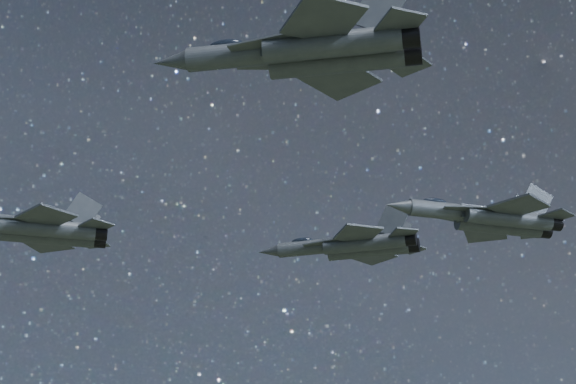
{
  "coord_description": "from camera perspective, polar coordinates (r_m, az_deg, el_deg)",
  "views": [
    {
      "loc": [
        6.47,
        -77.01,
        120.8
      ],
      "look_at": [
        1.12,
        -3.56,
        152.87
      ],
      "focal_mm": 60.0,
      "sensor_mm": 36.0,
      "label": 1
    }
  ],
  "objects": [
    {
      "name": "jet_lead",
      "position": [
        83.48,
        -14.89,
        -2.09
      ],
      "size": [
        16.33,
        10.98,
        4.12
      ],
      "rotation": [
        0.0,
        0.0,
        0.31
      ],
      "color": "#373D44"
    },
    {
      "name": "jet_right",
      "position": [
        63.57,
        1.44,
        8.34
      ],
      "size": [
        18.83,
        13.18,
        4.74
      ],
      "rotation": [
        0.0,
        0.0,
        -0.11
      ],
      "color": "#373D44"
    },
    {
      "name": "jet_left",
      "position": [
        95.77,
        3.89,
        -3.18
      ],
      "size": [
        17.19,
        11.81,
        4.31
      ],
      "rotation": [
        0.0,
        0.0,
        -0.2
      ],
      "color": "#373D44"
    },
    {
      "name": "jet_slot",
      "position": [
        83.62,
        11.86,
        -1.51
      ],
      "size": [
        16.22,
        10.84,
        4.11
      ],
      "rotation": [
        0.0,
        0.0,
        0.33
      ],
      "color": "#373D44"
    }
  ]
}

